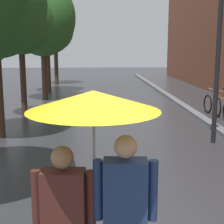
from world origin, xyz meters
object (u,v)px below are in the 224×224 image
at_px(street_tree_4, 47,28).
at_px(street_tree_5, 55,30).
at_px(couple_under_umbrella, 95,165).
at_px(street_lamp_post, 218,47).
at_px(street_tree_2, 20,22).
at_px(street_tree_3, 42,18).
at_px(parked_bicycle_8, 220,103).

bearing_deg(street_tree_4, street_tree_5, 90.43).
relative_size(couple_under_umbrella, street_lamp_post, 0.50).
relative_size(street_tree_2, street_lamp_post, 1.07).
distance_m(street_tree_3, street_tree_5, 7.03).
height_order(street_tree_2, couple_under_umbrella, street_tree_2).
xyz_separation_m(street_tree_4, street_tree_5, (-0.03, 4.05, 0.10)).
relative_size(parked_bicycle_8, couple_under_umbrella, 0.54).
height_order(street_tree_3, street_tree_5, street_tree_3).
bearing_deg(street_tree_5, street_tree_2, -89.72).
bearing_deg(street_tree_2, street_tree_3, 87.56).
distance_m(street_tree_2, street_tree_4, 7.01).
xyz_separation_m(street_tree_2, parked_bicycle_8, (7.39, 0.34, -2.98)).
distance_m(street_tree_2, street_tree_3, 4.07).
xyz_separation_m(street_tree_4, street_lamp_post, (5.71, -10.81, -1.05)).
xyz_separation_m(couple_under_umbrella, street_lamp_post, (3.11, 5.62, 1.04)).
bearing_deg(street_lamp_post, street_tree_2, 146.25).
height_order(street_tree_5, parked_bicycle_8, street_tree_5).
distance_m(street_tree_2, couple_under_umbrella, 9.96).
distance_m(street_tree_4, couple_under_umbrella, 16.77).
xyz_separation_m(street_tree_2, street_tree_5, (-0.05, 11.07, 0.27)).
xyz_separation_m(street_tree_2, couple_under_umbrella, (2.58, -9.42, -1.92)).
xyz_separation_m(street_tree_5, couple_under_umbrella, (2.63, -20.49, -2.20)).
distance_m(street_tree_4, street_lamp_post, 12.28).
bearing_deg(parked_bicycle_8, couple_under_umbrella, -116.25).
distance_m(street_tree_3, street_tree_4, 2.99).
height_order(street_tree_2, street_lamp_post, street_tree_2).
relative_size(street_tree_3, street_lamp_post, 1.33).
bearing_deg(parked_bicycle_8, street_tree_3, 152.88).
distance_m(street_tree_3, couple_under_umbrella, 13.88).
relative_size(street_tree_4, street_tree_5, 0.98).
height_order(street_tree_4, parked_bicycle_8, street_tree_4).
bearing_deg(street_tree_5, couple_under_umbrella, -82.68).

